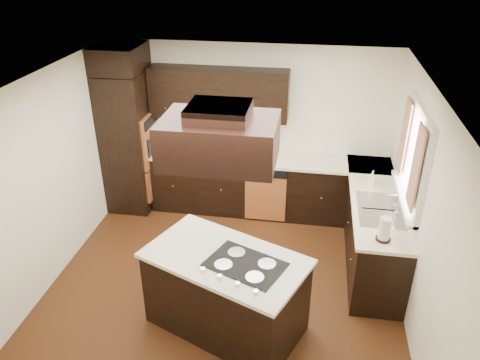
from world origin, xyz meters
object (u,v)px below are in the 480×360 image
Objects in this scene: oven_column at (129,142)px; spice_rack at (193,146)px; island at (226,293)px; range_hood at (219,140)px.

spice_rack is (0.98, 0.00, -0.01)m from oven_column.
island is at bearing -44.98° from spice_rack.
oven_column is 3.13m from range_hood.
island is (1.93, -2.35, -0.62)m from oven_column.
oven_column is 1.34× the size of island.
oven_column is 6.61× the size of spice_rack.
range_hood is (1.88, -2.25, 1.10)m from oven_column.
range_hood is at bearing 141.16° from island.
oven_column reaches higher than island.
island is 1.72m from range_hood.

